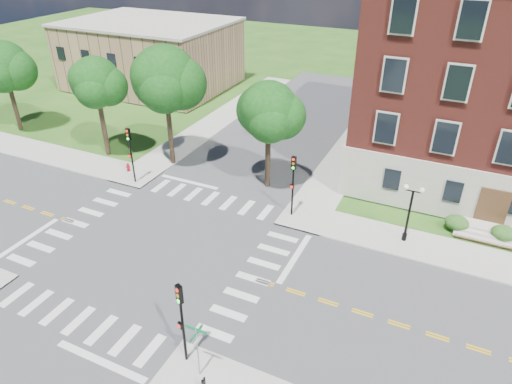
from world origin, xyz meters
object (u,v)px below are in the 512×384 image
at_px(traffic_signal_nw, 130,149).
at_px(fire_hydrant, 128,167).
at_px(twin_lamp_west, 410,210).
at_px(traffic_signal_ne, 293,179).
at_px(traffic_signal_se, 181,314).
at_px(street_sign_pole, 197,342).

height_order(traffic_signal_nw, fire_hydrant, traffic_signal_nw).
distance_m(traffic_signal_nw, twin_lamp_west, 21.99).
bearing_deg(traffic_signal_ne, twin_lamp_west, 2.30).
relative_size(traffic_signal_se, traffic_signal_nw, 1.00).
xyz_separation_m(traffic_signal_ne, fire_hydrant, (-15.58, 0.49, -2.72)).
relative_size(traffic_signal_ne, street_sign_pole, 1.55).
xyz_separation_m(twin_lamp_west, street_sign_pole, (-7.00, -15.33, -0.21)).
distance_m(twin_lamp_west, fire_hydrant, 23.82).
height_order(traffic_signal_se, traffic_signal_nw, same).
distance_m(traffic_signal_nw, street_sign_pole, 20.59).
distance_m(traffic_signal_se, twin_lamp_west, 16.93).
bearing_deg(twin_lamp_west, traffic_signal_ne, -177.70).
relative_size(traffic_signal_se, fire_hydrant, 6.40).
distance_m(traffic_signal_se, traffic_signal_nw, 19.49).
relative_size(traffic_signal_nw, street_sign_pole, 1.55).
xyz_separation_m(traffic_signal_se, street_sign_pole, (1.07, -0.46, -0.88)).
bearing_deg(street_sign_pole, traffic_signal_nw, 136.59).
bearing_deg(traffic_signal_se, twin_lamp_west, 61.52).
relative_size(traffic_signal_ne, traffic_signal_nw, 1.00).
bearing_deg(fire_hydrant, traffic_signal_nw, -37.26).
height_order(traffic_signal_ne, traffic_signal_nw, same).
distance_m(traffic_signal_ne, fire_hydrant, 15.82).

